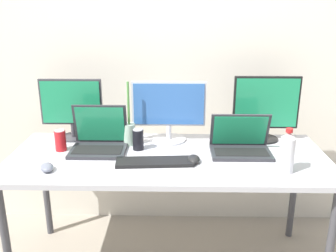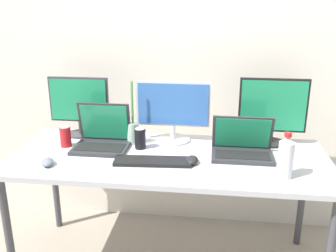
{
  "view_description": "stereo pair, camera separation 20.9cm",
  "coord_description": "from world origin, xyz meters",
  "px_view_note": "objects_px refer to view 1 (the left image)",
  "views": [
    {
      "loc": [
        0.04,
        -1.99,
        1.58
      ],
      "look_at": [
        0.0,
        0.0,
        0.92
      ],
      "focal_mm": 40.0,
      "sensor_mm": 36.0,
      "label": 1
    },
    {
      "loc": [
        0.25,
        -1.97,
        1.58
      ],
      "look_at": [
        0.0,
        0.0,
        0.92
      ],
      "focal_mm": 40.0,
      "sensor_mm": 36.0,
      "label": 2
    }
  ],
  "objects_px": {
    "laptop_silver": "(99,140)",
    "water_bottle": "(287,152)",
    "monitor_right": "(266,107)",
    "mouse_by_keyboard": "(47,167)",
    "monitor_left": "(72,107)",
    "work_desk": "(168,165)",
    "laptop_secondary": "(240,144)",
    "keyboard_main": "(155,162)",
    "mouse_by_laptop": "(194,159)",
    "soda_can_by_laptop": "(138,140)",
    "bamboo_vase": "(129,132)",
    "soda_can_near_keyboard": "(60,140)",
    "monitor_center": "(169,110)"
  },
  "relations": [
    {
      "from": "monitor_left",
      "to": "soda_can_near_keyboard",
      "type": "bearing_deg",
      "value": -95.63
    },
    {
      "from": "work_desk",
      "to": "laptop_silver",
      "type": "bearing_deg",
      "value": 168.26
    },
    {
      "from": "work_desk",
      "to": "mouse_by_laptop",
      "type": "relative_size",
      "value": 17.45
    },
    {
      "from": "keyboard_main",
      "to": "bamboo_vase",
      "type": "height_order",
      "value": "bamboo_vase"
    },
    {
      "from": "keyboard_main",
      "to": "soda_can_by_laptop",
      "type": "relative_size",
      "value": 3.36
    },
    {
      "from": "laptop_secondary",
      "to": "bamboo_vase",
      "type": "xyz_separation_m",
      "value": [
        -0.66,
        0.12,
        0.03
      ]
    },
    {
      "from": "monitor_right",
      "to": "mouse_by_laptop",
      "type": "distance_m",
      "value": 0.62
    },
    {
      "from": "mouse_by_keyboard",
      "to": "bamboo_vase",
      "type": "height_order",
      "value": "bamboo_vase"
    },
    {
      "from": "keyboard_main",
      "to": "mouse_by_keyboard",
      "type": "height_order",
      "value": "mouse_by_keyboard"
    },
    {
      "from": "mouse_by_keyboard",
      "to": "soda_can_near_keyboard",
      "type": "height_order",
      "value": "soda_can_near_keyboard"
    },
    {
      "from": "monitor_right",
      "to": "laptop_secondary",
      "type": "height_order",
      "value": "monitor_right"
    },
    {
      "from": "work_desk",
      "to": "soda_can_by_laptop",
      "type": "height_order",
      "value": "soda_can_by_laptop"
    },
    {
      "from": "laptop_silver",
      "to": "work_desk",
      "type": "bearing_deg",
      "value": -11.74
    },
    {
      "from": "water_bottle",
      "to": "soda_can_by_laptop",
      "type": "distance_m",
      "value": 0.85
    },
    {
      "from": "monitor_left",
      "to": "keyboard_main",
      "type": "height_order",
      "value": "monitor_left"
    },
    {
      "from": "monitor_center",
      "to": "monitor_right",
      "type": "height_order",
      "value": "monitor_right"
    },
    {
      "from": "monitor_right",
      "to": "mouse_by_keyboard",
      "type": "bearing_deg",
      "value": -158.44
    },
    {
      "from": "mouse_by_laptop",
      "to": "bamboo_vase",
      "type": "distance_m",
      "value": 0.47
    },
    {
      "from": "work_desk",
      "to": "bamboo_vase",
      "type": "bearing_deg",
      "value": 143.85
    },
    {
      "from": "mouse_by_keyboard",
      "to": "work_desk",
      "type": "bearing_deg",
      "value": -3.22
    },
    {
      "from": "laptop_secondary",
      "to": "soda_can_by_laptop",
      "type": "xyz_separation_m",
      "value": [
        -0.6,
        0.04,
        0.01
      ]
    },
    {
      "from": "work_desk",
      "to": "keyboard_main",
      "type": "height_order",
      "value": "keyboard_main"
    },
    {
      "from": "work_desk",
      "to": "keyboard_main",
      "type": "relative_size",
      "value": 4.32
    },
    {
      "from": "laptop_silver",
      "to": "laptop_secondary",
      "type": "bearing_deg",
      "value": -2.11
    },
    {
      "from": "monitor_center",
      "to": "soda_can_near_keyboard",
      "type": "xyz_separation_m",
      "value": [
        -0.64,
        -0.18,
        -0.14
      ]
    },
    {
      "from": "mouse_by_laptop",
      "to": "soda_can_by_laptop",
      "type": "relative_size",
      "value": 0.83
    },
    {
      "from": "mouse_by_laptop",
      "to": "water_bottle",
      "type": "distance_m",
      "value": 0.49
    },
    {
      "from": "monitor_left",
      "to": "soda_can_by_laptop",
      "type": "height_order",
      "value": "monitor_left"
    },
    {
      "from": "work_desk",
      "to": "laptop_secondary",
      "type": "xyz_separation_m",
      "value": [
        0.42,
        0.05,
        0.11
      ]
    },
    {
      "from": "laptop_silver",
      "to": "water_bottle",
      "type": "xyz_separation_m",
      "value": [
        1.03,
        -0.29,
        0.05
      ]
    },
    {
      "from": "monitor_right",
      "to": "monitor_center",
      "type": "bearing_deg",
      "value": -177.55
    },
    {
      "from": "mouse_by_laptop",
      "to": "monitor_left",
      "type": "bearing_deg",
      "value": 154.05
    },
    {
      "from": "monitor_right",
      "to": "keyboard_main",
      "type": "height_order",
      "value": "monitor_right"
    },
    {
      "from": "soda_can_by_laptop",
      "to": "water_bottle",
      "type": "bearing_deg",
      "value": -20.41
    },
    {
      "from": "monitor_center",
      "to": "bamboo_vase",
      "type": "height_order",
      "value": "bamboo_vase"
    },
    {
      "from": "monitor_left",
      "to": "laptop_secondary",
      "type": "relative_size",
      "value": 1.14
    },
    {
      "from": "laptop_secondary",
      "to": "bamboo_vase",
      "type": "distance_m",
      "value": 0.67
    },
    {
      "from": "laptop_silver",
      "to": "mouse_by_keyboard",
      "type": "bearing_deg",
      "value": -126.3
    },
    {
      "from": "monitor_center",
      "to": "monitor_right",
      "type": "distance_m",
      "value": 0.61
    },
    {
      "from": "work_desk",
      "to": "water_bottle",
      "type": "relative_size",
      "value": 7.72
    },
    {
      "from": "laptop_silver",
      "to": "keyboard_main",
      "type": "height_order",
      "value": "laptop_silver"
    },
    {
      "from": "laptop_silver",
      "to": "laptop_secondary",
      "type": "relative_size",
      "value": 0.93
    },
    {
      "from": "keyboard_main",
      "to": "soda_can_by_laptop",
      "type": "distance_m",
      "value": 0.24
    },
    {
      "from": "soda_can_near_keyboard",
      "to": "bamboo_vase",
      "type": "xyz_separation_m",
      "value": [
        0.4,
        0.11,
        0.02
      ]
    },
    {
      "from": "work_desk",
      "to": "monitor_right",
      "type": "height_order",
      "value": "monitor_right"
    },
    {
      "from": "monitor_left",
      "to": "mouse_by_keyboard",
      "type": "xyz_separation_m",
      "value": [
        -0.01,
        -0.5,
        -0.19
      ]
    },
    {
      "from": "monitor_right",
      "to": "mouse_by_laptop",
      "type": "height_order",
      "value": "monitor_right"
    },
    {
      "from": "mouse_by_keyboard",
      "to": "soda_can_by_laptop",
      "type": "xyz_separation_m",
      "value": [
        0.45,
        0.31,
        0.04
      ]
    },
    {
      "from": "work_desk",
      "to": "keyboard_main",
      "type": "xyz_separation_m",
      "value": [
        -0.07,
        -0.11,
        0.07
      ]
    },
    {
      "from": "mouse_by_laptop",
      "to": "work_desk",
      "type": "bearing_deg",
      "value": 148.14
    }
  ]
}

